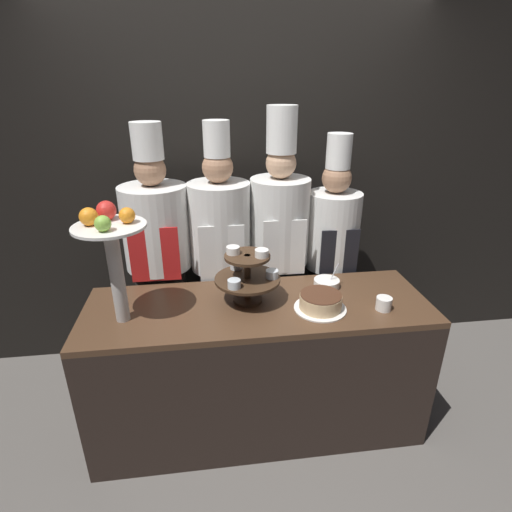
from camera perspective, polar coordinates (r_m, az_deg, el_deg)
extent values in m
plane|color=#5B5651|center=(2.57, 1.37, -27.44)|extent=(14.00, 14.00, 0.00)
cube|color=black|center=(2.91, -2.15, 11.69)|extent=(10.00, 0.06, 2.80)
cube|color=black|center=(2.50, 0.31, -15.78)|extent=(1.92, 0.64, 0.83)
cube|color=#4C3321|center=(2.25, 0.34, -7.27)|extent=(1.92, 0.64, 0.03)
cylinder|color=#3D2819|center=(2.27, -1.19, -6.19)|extent=(0.16, 0.16, 0.02)
cylinder|color=#3D2819|center=(2.21, -1.22, -3.21)|extent=(0.04, 0.04, 0.28)
cylinder|color=#3D2819|center=(2.21, -1.22, -3.29)|extent=(0.37, 0.37, 0.02)
cylinder|color=#3D2819|center=(2.15, -1.25, -0.07)|extent=(0.25, 0.25, 0.02)
cylinder|color=silver|center=(2.31, -2.86, -1.30)|extent=(0.07, 0.07, 0.04)
cylinder|color=beige|center=(2.31, -2.86, -1.45)|extent=(0.06, 0.06, 0.03)
cylinder|color=silver|center=(2.10, -3.14, -4.00)|extent=(0.07, 0.07, 0.04)
cylinder|color=gold|center=(2.10, -3.14, -4.16)|extent=(0.06, 0.06, 0.03)
cylinder|color=silver|center=(2.20, 2.31, -2.58)|extent=(0.07, 0.07, 0.04)
cylinder|color=red|center=(2.20, 2.31, -2.74)|extent=(0.06, 0.06, 0.03)
cylinder|color=white|center=(2.17, -3.30, 0.84)|extent=(0.07, 0.07, 0.04)
cylinder|color=white|center=(2.12, 0.82, 0.41)|extent=(0.07, 0.07, 0.04)
cylinder|color=#B2ADA8|center=(2.10, -19.26, -2.70)|extent=(0.07, 0.07, 0.51)
cylinder|color=white|center=(2.01, -20.24, 3.98)|extent=(0.35, 0.35, 0.01)
sphere|color=orange|center=(1.99, -17.94, 5.55)|extent=(0.08, 0.08, 0.08)
sphere|color=red|center=(2.07, -20.62, 6.12)|extent=(0.09, 0.09, 0.09)
sphere|color=orange|center=(2.02, -22.80, 5.20)|extent=(0.09, 0.09, 0.09)
sphere|color=#84B742|center=(1.91, -21.05, 4.35)|extent=(0.07, 0.07, 0.07)
cylinder|color=white|center=(2.22, 9.13, -7.39)|extent=(0.29, 0.29, 0.01)
cylinder|color=#E0BC89|center=(2.20, 9.20, -6.44)|extent=(0.23, 0.23, 0.08)
cylinder|color=#472819|center=(2.18, 9.27, -5.48)|extent=(0.22, 0.22, 0.01)
cylinder|color=white|center=(2.28, 17.79, -6.48)|extent=(0.08, 0.08, 0.07)
cylinder|color=white|center=(2.45, 10.05, -3.85)|extent=(0.15, 0.15, 0.05)
cylinder|color=#BCBCC1|center=(2.43, 11.11, -2.33)|extent=(0.05, 0.01, 0.11)
cube|color=#38332D|center=(2.91, -12.70, -9.30)|extent=(0.31, 0.17, 0.89)
cylinder|color=white|center=(2.60, -14.08, 4.01)|extent=(0.42, 0.42, 0.53)
cube|color=red|center=(2.46, -14.28, 0.13)|extent=(0.29, 0.01, 0.34)
sphere|color=#A37556|center=(2.51, -14.90, 11.77)|extent=(0.19, 0.19, 0.19)
cylinder|color=white|center=(2.48, -15.32, 15.57)|extent=(0.18, 0.18, 0.21)
cube|color=#38332D|center=(2.90, -4.67, -9.19)|extent=(0.30, 0.16, 0.86)
cylinder|color=silver|center=(2.59, -5.18, 4.24)|extent=(0.40, 0.40, 0.57)
cube|color=white|center=(2.45, -4.88, 0.30)|extent=(0.28, 0.01, 0.36)
sphere|color=#A37556|center=(2.49, -5.50, 12.49)|extent=(0.19, 0.19, 0.19)
cylinder|color=white|center=(2.46, -5.66, 16.33)|extent=(0.16, 0.16, 0.21)
cube|color=black|center=(2.94, 3.04, -8.54)|extent=(0.29, 0.16, 0.88)
cylinder|color=silver|center=(2.63, 3.38, 4.93)|extent=(0.39, 0.39, 0.57)
cube|color=white|center=(2.50, 4.09, 1.13)|extent=(0.27, 0.01, 0.36)
sphere|color=tan|center=(2.53, 3.59, 13.08)|extent=(0.19, 0.19, 0.19)
cylinder|color=white|center=(2.50, 3.71, 17.59)|extent=(0.19, 0.19, 0.28)
cube|color=black|center=(3.03, 9.91, -8.36)|extent=(0.27, 0.15, 0.82)
cylinder|color=white|center=(2.74, 10.88, 3.63)|extent=(0.36, 0.36, 0.52)
cube|color=black|center=(2.63, 11.82, 0.26)|extent=(0.25, 0.01, 0.33)
sphere|color=#A37556|center=(2.64, 11.47, 10.83)|extent=(0.19, 0.19, 0.19)
cylinder|color=white|center=(2.61, 11.77, 14.46)|extent=(0.16, 0.16, 0.22)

